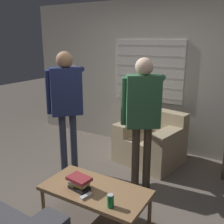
# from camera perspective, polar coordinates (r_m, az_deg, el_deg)

# --- Properties ---
(ground_plane) EXTENTS (16.00, 16.00, 0.00)m
(ground_plane) POSITION_cam_1_polar(r_m,az_deg,el_deg) (3.34, -4.65, -19.23)
(ground_plane) COLOR #665B51
(wall_back) EXTENTS (5.20, 0.08, 2.55)m
(wall_back) POSITION_cam_1_polar(r_m,az_deg,el_deg) (4.59, 9.75, 7.58)
(wall_back) COLOR #BCB7A8
(wall_back) RESTS_ON ground_plane
(armchair_beige) EXTENTS (1.06, 0.94, 0.81)m
(armchair_beige) POSITION_cam_1_polar(r_m,az_deg,el_deg) (4.24, 8.50, -6.41)
(armchair_beige) COLOR tan
(armchair_beige) RESTS_ON ground_plane
(coffee_table) EXTENTS (1.11, 0.56, 0.42)m
(coffee_table) POSITION_cam_1_polar(r_m,az_deg,el_deg) (2.83, -3.69, -16.96)
(coffee_table) COLOR #9E754C
(coffee_table) RESTS_ON ground_plane
(person_left_standing) EXTENTS (0.55, 0.84, 1.75)m
(person_left_standing) POSITION_cam_1_polar(r_m,az_deg,el_deg) (3.70, -9.95, 3.17)
(person_left_standing) COLOR #33384C
(person_left_standing) RESTS_ON ground_plane
(person_right_standing) EXTENTS (0.51, 0.82, 1.70)m
(person_right_standing) POSITION_cam_1_polar(r_m,az_deg,el_deg) (3.22, 6.70, 0.66)
(person_right_standing) COLOR #4C4233
(person_right_standing) RESTS_ON ground_plane
(book_stack) EXTENTS (0.25, 0.19, 0.13)m
(book_stack) POSITION_cam_1_polar(r_m,az_deg,el_deg) (2.78, -7.12, -14.98)
(book_stack) COLOR black
(book_stack) RESTS_ON coffee_table
(soda_can) EXTENTS (0.07, 0.07, 0.13)m
(soda_can) POSITION_cam_1_polar(r_m,az_deg,el_deg) (2.51, -0.34, -18.76)
(soda_can) COLOR #238E47
(soda_can) RESTS_ON coffee_table
(spare_remote) EXTENTS (0.07, 0.14, 0.02)m
(spare_remote) POSITION_cam_1_polar(r_m,az_deg,el_deg) (2.68, -5.66, -17.75)
(spare_remote) COLOR white
(spare_remote) RESTS_ON coffee_table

